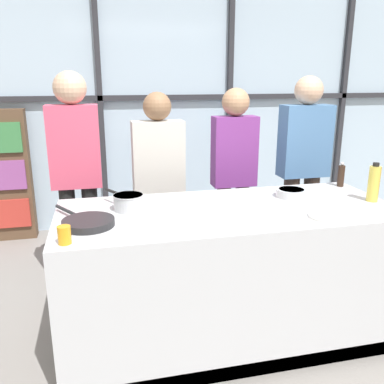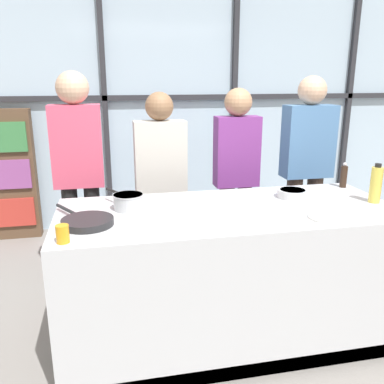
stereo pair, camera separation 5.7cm
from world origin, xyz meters
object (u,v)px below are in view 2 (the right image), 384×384
(frying_pan, at_px, (87,221))
(white_plate, at_px, (329,217))
(oil_bottle, at_px, (376,184))
(pepper_grinder, at_px, (344,176))
(spectator_far_left, at_px, (78,167))
(spectator_far_right, at_px, (307,163))
(spectator_center_right, at_px, (236,170))
(juice_glass_near, at_px, (63,234))
(spectator_center_left, at_px, (161,178))
(saucepan, at_px, (128,201))
(mixing_bowl, at_px, (292,193))

(frying_pan, xyz_separation_m, white_plate, (1.44, -0.18, -0.02))
(white_plate, distance_m, oil_bottle, 0.55)
(oil_bottle, xyz_separation_m, pepper_grinder, (0.01, 0.40, -0.04))
(spectator_far_left, bearing_deg, spectator_far_right, -180.00)
(oil_bottle, bearing_deg, spectator_center_right, 124.93)
(juice_glass_near, bearing_deg, spectator_center_right, 43.44)
(spectator_center_right, relative_size, pepper_grinder, 8.56)
(spectator_center_left, height_order, white_plate, spectator_center_left)
(spectator_center_left, height_order, saucepan, spectator_center_left)
(spectator_far_right, height_order, mixing_bowl, spectator_far_right)
(frying_pan, distance_m, oil_bottle, 1.92)
(mixing_bowl, height_order, oil_bottle, oil_bottle)
(spectator_center_left, relative_size, white_plate, 6.49)
(white_plate, bearing_deg, mixing_bowl, 93.31)
(saucepan, bearing_deg, oil_bottle, -6.44)
(spectator_far_left, relative_size, frying_pan, 3.69)
(mixing_bowl, height_order, juice_glass_near, juice_glass_near)
(white_plate, distance_m, mixing_bowl, 0.47)
(spectator_center_left, bearing_deg, saucepan, 68.04)
(spectator_far_right, distance_m, saucepan, 1.83)
(mixing_bowl, bearing_deg, spectator_center_left, 138.45)
(pepper_grinder, bearing_deg, saucepan, -172.67)
(white_plate, xyz_separation_m, juice_glass_near, (-1.56, -0.06, 0.04))
(juice_glass_near, bearing_deg, pepper_grinder, 19.12)
(spectator_far_right, xyz_separation_m, white_plate, (-0.46, -1.22, -0.07))
(spectator_far_right, bearing_deg, oil_bottle, 90.67)
(spectator_far_right, xyz_separation_m, mixing_bowl, (-0.49, -0.75, -0.05))
(pepper_grinder, bearing_deg, spectator_far_right, 92.15)
(spectator_center_left, xyz_separation_m, white_plate, (0.88, -1.22, 0.00))
(spectator_far_right, xyz_separation_m, juice_glass_near, (-2.02, -1.28, -0.03))
(saucepan, xyz_separation_m, juice_glass_near, (-0.36, -0.49, -0.01))
(saucepan, bearing_deg, juice_glass_near, -126.49)
(saucepan, xyz_separation_m, white_plate, (1.19, -0.43, -0.05))
(spectator_far_left, height_order, saucepan, spectator_far_left)
(spectator_center_right, distance_m, pepper_grinder, 0.90)
(mixing_bowl, relative_size, oil_bottle, 0.80)
(spectator_far_right, distance_m, mixing_bowl, 0.90)
(saucepan, bearing_deg, spectator_center_right, 38.57)
(frying_pan, bearing_deg, spectator_far_left, 95.53)
(spectator_far_right, bearing_deg, saucepan, 25.41)
(mixing_bowl, bearing_deg, white_plate, -86.69)
(spectator_center_right, xyz_separation_m, saucepan, (-0.99, -0.79, 0.01))
(frying_pan, height_order, saucepan, saucepan)
(white_plate, bearing_deg, pepper_grinder, 53.18)
(pepper_grinder, relative_size, juice_glass_near, 2.05)
(white_plate, bearing_deg, frying_pan, 172.73)
(oil_bottle, bearing_deg, spectator_far_left, 154.23)
(saucepan, distance_m, juice_glass_near, 0.61)
(spectator_center_left, xyz_separation_m, spectator_center_right, (0.67, 0.00, 0.04))
(spectator_center_left, distance_m, frying_pan, 1.18)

